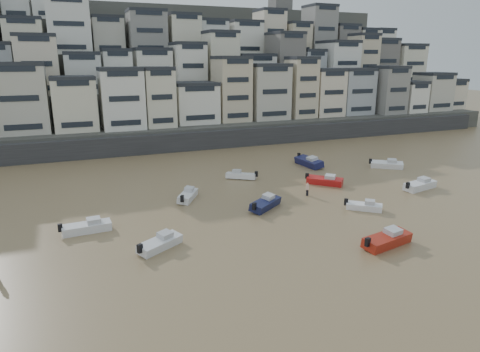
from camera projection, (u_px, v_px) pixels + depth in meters
name	position (u px, v px, depth m)	size (l,w,h in m)	color
harbor_wall	(200.00, 140.00, 83.53)	(140.00, 3.00, 3.50)	#38383A
hillside	(173.00, 74.00, 117.83)	(141.04, 66.00, 50.00)	#4C4C47
boat_a	(387.00, 238.00, 40.36)	(5.88, 1.92, 1.60)	maroon
boat_b	(364.00, 205.00, 49.98)	(4.42, 1.45, 1.21)	white
boat_c	(265.00, 202.00, 50.48)	(5.46, 1.79, 1.49)	#13183D
boat_d	(420.00, 184.00, 57.86)	(5.79, 1.90, 1.58)	silver
boat_e	(325.00, 179.00, 60.04)	(5.41, 1.77, 1.48)	#AD1515
boat_f	(188.00, 194.00, 53.67)	(5.09, 1.66, 1.39)	silver
boat_g	(387.00, 164.00, 69.02)	(5.44, 1.78, 1.48)	silver
boat_h	(241.00, 174.00, 62.99)	(4.83, 1.58, 1.32)	silver
boat_i	(309.00, 161.00, 70.34)	(6.42, 2.10, 1.75)	#161845
boat_j	(160.00, 242.00, 39.74)	(5.04, 1.65, 1.38)	silver
boat_k	(87.00, 225.00, 43.58)	(5.27, 1.72, 1.44)	silver
person_pink	(307.00, 189.00, 55.12)	(0.44, 0.44, 1.74)	beige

